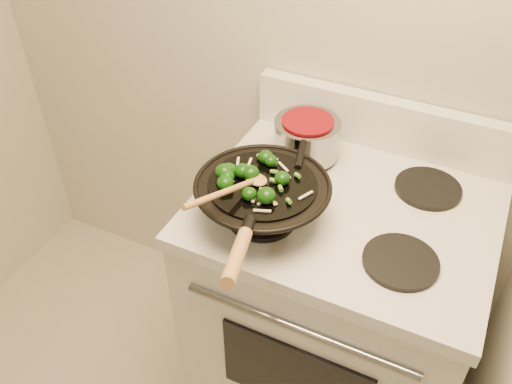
% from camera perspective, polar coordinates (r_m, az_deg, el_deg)
% --- Properties ---
extents(stove, '(0.78, 0.67, 1.08)m').
position_cam_1_polar(stove, '(1.79, 8.05, -12.06)').
color(stove, white).
rests_on(stove, ground).
extents(wok, '(0.34, 0.56, 0.20)m').
position_cam_1_polar(wok, '(1.35, 0.66, -0.70)').
color(wok, black).
rests_on(wok, stove).
extents(stirfry, '(0.24, 0.21, 0.04)m').
position_cam_1_polar(stirfry, '(1.32, -0.86, 1.70)').
color(stirfry, '#0F3808').
rests_on(stirfry, wok).
extents(wooden_spoon, '(0.10, 0.27, 0.09)m').
position_cam_1_polar(wooden_spoon, '(1.26, -1.98, 0.53)').
color(wooden_spoon, '#BA8349').
rests_on(wooden_spoon, wok).
extents(saucepan, '(0.19, 0.30, 0.11)m').
position_cam_1_polar(saucepan, '(1.57, 5.36, 5.76)').
color(saucepan, gray).
rests_on(saucepan, stove).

